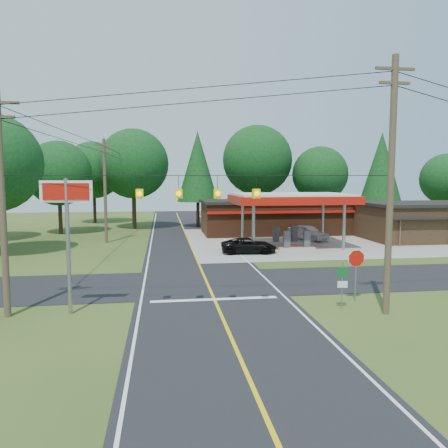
{
  "coord_description": "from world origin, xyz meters",
  "views": [
    {
      "loc": [
        -2.57,
        -25.22,
        6.12
      ],
      "look_at": [
        2.0,
        7.0,
        2.8
      ],
      "focal_mm": 35.0,
      "sensor_mm": 36.0,
      "label": 1
    }
  ],
  "objects": [
    {
      "name": "utility_pole_near_right",
      "position": [
        7.5,
        -7.0,
        5.96
      ],
      "size": [
        1.8,
        0.3,
        11.5
      ],
      "color": "#473828",
      "rests_on": "ground"
    },
    {
      "name": "overhead_beacons",
      "position": [
        -1.0,
        -6.0,
        6.21
      ],
      "size": [
        17.04,
        2.04,
        1.03
      ],
      "color": "black",
      "rests_on": "ground"
    },
    {
      "name": "treeline_backdrop",
      "position": [
        0.82,
        24.01,
        7.49
      ],
      "size": [
        70.27,
        51.59,
        13.3
      ],
      "color": "#332316",
      "rests_on": "ground"
    },
    {
      "name": "sedan_car",
      "position": [
        12.0,
        17.0,
        0.78
      ],
      "size": [
        6.2,
        6.2,
        1.57
      ],
      "primitive_type": "imported",
      "rotation": [
        0.0,
        0.0,
        0.48
      ],
      "color": "silver",
      "rests_on": "ground"
    },
    {
      "name": "utility_pole_north",
      "position": [
        -6.5,
        35.0,
        4.75
      ],
      "size": [
        0.3,
        0.3,
        9.5
      ],
      "color": "#473828",
      "rests_on": "ground"
    },
    {
      "name": "utility_pole_near_left",
      "position": [
        -9.5,
        -5.0,
        5.2
      ],
      "size": [
        1.8,
        0.3,
        10.0
      ],
      "color": "#473828",
      "rests_on": "ground"
    },
    {
      "name": "utility_pole_far_left",
      "position": [
        -8.0,
        18.0,
        5.2
      ],
      "size": [
        1.8,
        0.3,
        10.0
      ],
      "color": "#473828",
      "rests_on": "ground"
    },
    {
      "name": "convenience_store",
      "position": [
        10.0,
        22.98,
        1.92
      ],
      "size": [
        16.4,
        7.55,
        3.8
      ],
      "color": "#502A16",
      "rests_on": "ground"
    },
    {
      "name": "route_sign_post",
      "position": [
        5.8,
        -6.02,
        1.38
      ],
      "size": [
        0.47,
        0.12,
        2.3
      ],
      "color": "gray",
      "rests_on": "ground"
    },
    {
      "name": "lane_center_yellow",
      "position": [
        0.0,
        0.0,
        0.03
      ],
      "size": [
        0.15,
        110.0,
        0.0
      ],
      "primitive_type": "cube",
      "color": "yellow",
      "rests_on": "main_highway"
    },
    {
      "name": "big_stop_sign",
      "position": [
        -6.79,
        -5.01,
        4.53
      ],
      "size": [
        2.3,
        0.24,
        6.18
      ],
      "color": "gray",
      "rests_on": "ground"
    },
    {
      "name": "gas_canopy",
      "position": [
        9.0,
        13.0,
        4.27
      ],
      "size": [
        10.6,
        7.4,
        4.88
      ],
      "color": "gray",
      "rests_on": "ground"
    },
    {
      "name": "octagonal_stop_sign",
      "position": [
        7.0,
        -4.86,
        2.0
      ],
      "size": [
        0.92,
        0.09,
        2.67
      ],
      "color": "gray",
      "rests_on": "ground"
    },
    {
      "name": "cross_road",
      "position": [
        0.0,
        0.0,
        0.01
      ],
      "size": [
        70.0,
        7.0,
        0.02
      ],
      "primitive_type": "cube",
      "color": "black",
      "rests_on": "ground"
    },
    {
      "name": "suv_car",
      "position": [
        4.5,
        10.0,
        0.64
      ],
      "size": [
        4.92,
        4.92,
        1.28
      ],
      "primitive_type": "imported",
      "rotation": [
        0.0,
        0.0,
        1.5
      ],
      "color": "black",
      "rests_on": "ground"
    },
    {
      "name": "ground",
      "position": [
        0.0,
        0.0,
        0.0
      ],
      "size": [
        120.0,
        120.0,
        0.0
      ],
      "primitive_type": "plane",
      "color": "#314A1A",
      "rests_on": "ground"
    },
    {
      "name": "main_highway",
      "position": [
        0.0,
        0.0,
        0.01
      ],
      "size": [
        8.0,
        120.0,
        0.02
      ],
      "primitive_type": "cube",
      "color": "black",
      "rests_on": "ground"
    }
  ]
}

